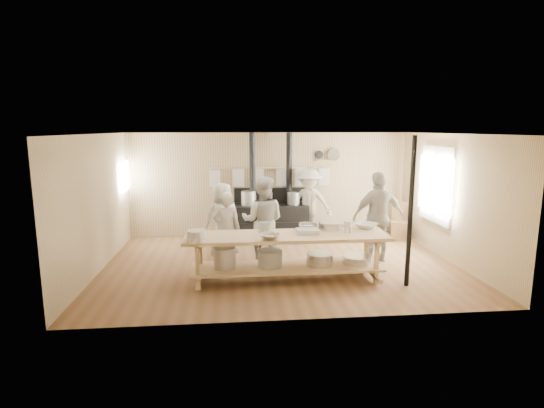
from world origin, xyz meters
name	(u,v)px	position (x,y,z in m)	size (l,w,h in m)	color
ground	(281,265)	(0.00, 0.00, 0.00)	(7.00, 7.00, 0.00)	brown
room_shell	(281,185)	(0.00, 0.00, 1.62)	(7.00, 7.00, 7.00)	tan
window_right	(437,185)	(3.47, 0.60, 1.50)	(0.09, 1.50, 1.65)	beige
left_opening	(124,176)	(-3.45, 2.00, 1.60)	(0.00, 0.90, 0.90)	white
stove	(271,218)	(-0.01, 2.12, 0.52)	(1.90, 0.75, 2.60)	black
towel_rail	(270,174)	(0.00, 2.40, 1.56)	(3.00, 0.04, 0.47)	tan
back_wall_shelf	(327,156)	(1.46, 2.43, 2.00)	(0.63, 0.14, 0.32)	tan
prep_table	(286,252)	(-0.01, -0.90, 0.52)	(3.60, 0.90, 0.85)	tan
support_post	(411,212)	(2.05, -1.35, 1.30)	(0.08, 0.08, 2.60)	black
cook_far_left	(227,229)	(-1.07, 0.02, 0.75)	(0.54, 0.36, 1.49)	beige
cook_left	(263,221)	(-0.35, 0.08, 0.89)	(0.86, 0.67, 1.78)	beige
cook_center	(223,220)	(-1.16, 0.67, 0.79)	(0.78, 0.51, 1.59)	beige
cook_right	(378,217)	(2.00, 0.07, 0.93)	(1.09, 0.45, 1.85)	beige
cook_by_window	(309,204)	(0.92, 1.95, 0.88)	(1.14, 0.65, 1.76)	beige
chair	(400,229)	(3.16, 1.70, 0.27)	(0.55, 0.55, 0.90)	brown
bowl_white_a	(197,239)	(-1.55, -1.21, 0.89)	(0.34, 0.34, 0.08)	silver
bowl_steel_a	(270,237)	(-0.34, -1.23, 0.90)	(0.34, 0.34, 0.11)	silver
bowl_white_b	(366,226)	(1.55, -0.57, 0.90)	(0.40, 0.40, 0.10)	silver
bowl_steel_b	(308,227)	(0.43, -0.57, 0.90)	(0.35, 0.35, 0.11)	silver
roasting_pan	(307,231)	(0.37, -0.88, 0.89)	(0.39, 0.26, 0.09)	#B2B2B7
mixing_bowl_large	(331,225)	(0.87, -0.57, 0.92)	(0.44, 0.44, 0.14)	silver
bucket_galv	(265,228)	(-0.38, -0.78, 0.95)	(0.22, 0.22, 0.20)	gray
deep_bowl_enamel	(197,236)	(-1.55, -1.23, 0.95)	(0.31, 0.31, 0.19)	silver
pitcher	(347,227)	(1.10, -0.86, 0.96)	(0.14, 0.14, 0.22)	silver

